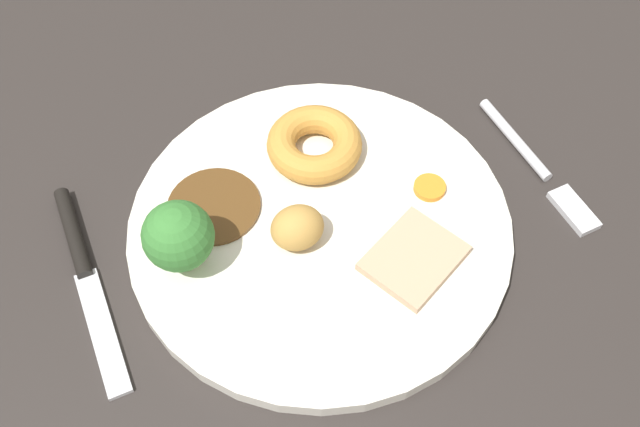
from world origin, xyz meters
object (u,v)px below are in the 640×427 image
(broccoli_floret, at_px, (178,237))
(fork, at_px, (538,167))
(yorkshire_pudding, at_px, (314,144))
(dinner_plate, at_px, (320,226))
(knife, at_px, (83,267))
(roast_potato_left, at_px, (297,228))
(meat_slice_main, at_px, (414,258))
(carrot_coin_front, at_px, (430,188))

(broccoli_floret, height_order, fork, broccoli_floret)
(yorkshire_pudding, distance_m, broccoli_floret, 0.14)
(dinner_plate, xyz_separation_m, knife, (0.18, -0.04, -0.00))
(fork, relative_size, knife, 0.83)
(fork, bearing_deg, broccoli_floret, -96.86)
(knife, bearing_deg, roast_potato_left, 72.34)
(yorkshire_pudding, xyz_separation_m, knife, (0.20, 0.03, -0.02))
(yorkshire_pudding, bearing_deg, meat_slice_main, 102.76)
(roast_potato_left, bearing_deg, meat_slice_main, 145.13)
(dinner_plate, height_order, yorkshire_pudding, yorkshire_pudding)
(yorkshire_pudding, distance_m, roast_potato_left, 0.09)
(knife, bearing_deg, fork, 80.93)
(yorkshire_pudding, relative_size, roast_potato_left, 1.93)
(carrot_coin_front, xyz_separation_m, fork, (-0.10, 0.01, -0.01))
(dinner_plate, xyz_separation_m, fork, (-0.19, 0.01, -0.00))
(yorkshire_pudding, xyz_separation_m, roast_potato_left, (0.04, 0.07, 0.01))
(dinner_plate, xyz_separation_m, carrot_coin_front, (-0.09, 0.01, 0.01))
(roast_potato_left, distance_m, knife, 0.17)
(yorkshire_pudding, height_order, knife, yorkshire_pudding)
(carrot_coin_front, xyz_separation_m, knife, (0.27, -0.04, -0.01))
(yorkshire_pudding, xyz_separation_m, fork, (-0.17, 0.08, -0.02))
(broccoli_floret, xyz_separation_m, fork, (-0.30, 0.02, -0.05))
(dinner_plate, xyz_separation_m, roast_potato_left, (0.02, 0.01, 0.02))
(yorkshire_pudding, height_order, carrot_coin_front, yorkshire_pudding)
(dinner_plate, distance_m, yorkshire_pudding, 0.07)
(carrot_coin_front, bearing_deg, dinner_plate, -3.81)
(yorkshire_pudding, xyz_separation_m, carrot_coin_front, (-0.07, 0.07, -0.01))
(fork, bearing_deg, yorkshire_pudding, -118.11)
(yorkshire_pudding, distance_m, fork, 0.19)
(broccoli_floret, xyz_separation_m, knife, (0.07, -0.03, -0.05))
(dinner_plate, distance_m, carrot_coin_front, 0.09)
(dinner_plate, bearing_deg, knife, -11.57)
(carrot_coin_front, bearing_deg, yorkshire_pudding, -44.98)
(carrot_coin_front, height_order, knife, carrot_coin_front)
(meat_slice_main, bearing_deg, broccoli_floret, -22.36)
(meat_slice_main, height_order, broccoli_floret, broccoli_floret)
(carrot_coin_front, relative_size, knife, 0.14)
(carrot_coin_front, bearing_deg, knife, -8.97)
(roast_potato_left, distance_m, broccoli_floret, 0.09)
(dinner_plate, distance_m, meat_slice_main, 0.08)
(dinner_plate, relative_size, fork, 1.95)
(meat_slice_main, bearing_deg, dinner_plate, -50.20)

